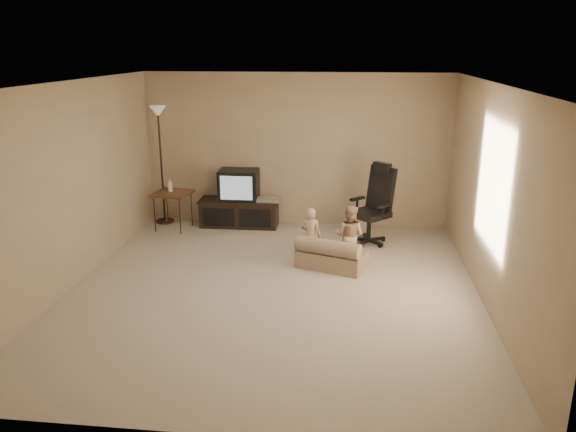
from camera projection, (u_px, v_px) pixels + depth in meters
name	position (u px, v px, depth m)	size (l,w,h in m)	color
floor	(273.00, 289.00, 6.96)	(5.50, 5.50, 0.00)	#B6A790
room_shell	(272.00, 169.00, 6.52)	(5.50, 5.50, 5.50)	white
tv_stand	(239.00, 203.00, 9.31)	(1.34, 0.51, 0.95)	black
office_chair	(373.00, 215.00, 8.50)	(0.80, 0.80, 1.23)	black
side_table	(172.00, 193.00, 9.11)	(0.63, 0.63, 0.84)	brown
floor_lamp	(160.00, 139.00, 9.21)	(0.31, 0.31, 1.97)	#311F16
child_sofa	(331.00, 256.00, 7.58)	(1.02, 0.78, 0.44)	tan
toddler_left	(311.00, 236.00, 7.68)	(0.29, 0.21, 0.80)	tan
toddler_right	(349.00, 236.00, 7.61)	(0.42, 0.23, 0.86)	tan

